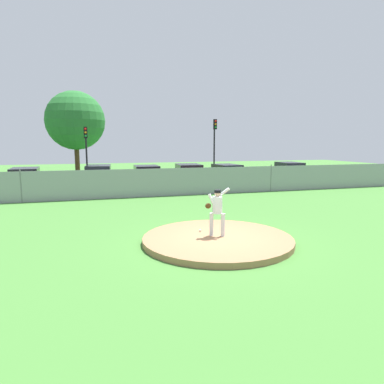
# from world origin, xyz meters

# --- Properties ---
(ground_plane) EXTENTS (80.00, 80.00, 0.00)m
(ground_plane) POSITION_xyz_m (0.00, 6.00, 0.00)
(ground_plane) COLOR #427A33
(asphalt_strip) EXTENTS (44.00, 7.00, 0.01)m
(asphalt_strip) POSITION_xyz_m (0.00, 14.50, 0.00)
(asphalt_strip) COLOR #2B2B2D
(asphalt_strip) RESTS_ON ground_plane
(pitchers_mound) EXTENTS (4.91, 4.91, 0.19)m
(pitchers_mound) POSITION_xyz_m (0.00, 0.00, 0.10)
(pitchers_mound) COLOR #99704C
(pitchers_mound) RESTS_ON ground_plane
(pitcher_youth) EXTENTS (0.80, 0.32, 1.62)m
(pitcher_youth) POSITION_xyz_m (0.00, 0.08, 1.14)
(pitcher_youth) COLOR silver
(pitcher_youth) RESTS_ON pitchers_mound
(baseball) EXTENTS (0.07, 0.07, 0.07)m
(baseball) POSITION_xyz_m (-0.34, 0.80, 0.23)
(baseball) COLOR white
(baseball) RESTS_ON pitchers_mound
(chainlink_fence) EXTENTS (38.24, 0.07, 1.81)m
(chainlink_fence) POSITION_xyz_m (0.00, 10.00, 0.86)
(chainlink_fence) COLOR gray
(chainlink_fence) RESTS_ON ground_plane
(parked_car_teal) EXTENTS (2.09, 4.51, 1.59)m
(parked_car_teal) POSITION_xyz_m (6.22, 14.30, 0.77)
(parked_car_teal) COLOR #146066
(parked_car_teal) RESTS_ON ground_plane
(parked_car_champagne) EXTENTS (2.05, 4.36, 1.63)m
(parked_car_champagne) POSITION_xyz_m (-8.12, 14.05, 0.77)
(parked_car_champagne) COLOR tan
(parked_car_champagne) RESTS_ON ground_plane
(parked_car_silver) EXTENTS (2.15, 4.60, 1.68)m
(parked_car_silver) POSITION_xyz_m (-3.46, 14.72, 0.81)
(parked_car_silver) COLOR #B7BABF
(parked_car_silver) RESTS_ON ground_plane
(parked_car_red) EXTENTS (2.14, 4.54, 1.65)m
(parked_car_red) POSITION_xyz_m (3.18, 14.54, 0.79)
(parked_car_red) COLOR #A81919
(parked_car_red) RESTS_ON ground_plane
(parked_car_burgundy) EXTENTS (1.99, 4.11, 1.61)m
(parked_car_burgundy) POSITION_xyz_m (-0.08, 14.38, 0.77)
(parked_car_burgundy) COLOR maroon
(parked_car_burgundy) RESTS_ON ground_plane
(parked_car_white) EXTENTS (2.08, 4.35, 1.65)m
(parked_car_white) POSITION_xyz_m (11.95, 14.53, 0.79)
(parked_car_white) COLOR silver
(parked_car_white) RESTS_ON ground_plane
(traffic_cone_orange) EXTENTS (0.40, 0.40, 0.55)m
(traffic_cone_orange) POSITION_xyz_m (1.52, 13.64, 0.26)
(traffic_cone_orange) COLOR orange
(traffic_cone_orange) RESTS_ON asphalt_strip
(traffic_light_near) EXTENTS (0.28, 0.46, 4.53)m
(traffic_light_near) POSITION_xyz_m (-4.28, 18.43, 3.11)
(traffic_light_near) COLOR black
(traffic_light_near) RESTS_ON ground_plane
(traffic_light_far) EXTENTS (0.28, 0.46, 5.37)m
(traffic_light_far) POSITION_xyz_m (6.92, 19.03, 3.64)
(traffic_light_far) COLOR black
(traffic_light_far) RESTS_ON ground_plane
(tree_tall_centre) EXTENTS (5.61, 5.61, 8.19)m
(tree_tall_centre) POSITION_xyz_m (-5.28, 24.75, 5.37)
(tree_tall_centre) COLOR #4C331E
(tree_tall_centre) RESTS_ON ground_plane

